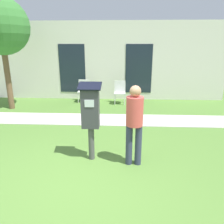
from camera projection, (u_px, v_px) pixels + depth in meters
ground_plane at (78, 181)px, 3.81m from camera, size 40.00×40.00×0.00m
sidewalk at (99, 119)px, 6.91m from camera, size 12.00×1.10×0.02m
building_facade at (105, 61)px, 9.20m from camera, size 10.00×0.26×3.20m
parking_meter at (90, 112)px, 4.26m from camera, size 0.44×0.31×1.59m
person_standing at (134, 120)px, 4.09m from camera, size 0.32×0.32×1.58m
outdoor_chair_left at (84, 89)px, 8.99m from camera, size 0.44×0.44×0.90m
outdoor_chair_middle at (120, 90)px, 8.71m from camera, size 0.44×0.44×0.90m
tree at (1, 27)px, 7.30m from camera, size 1.90×1.90×3.82m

